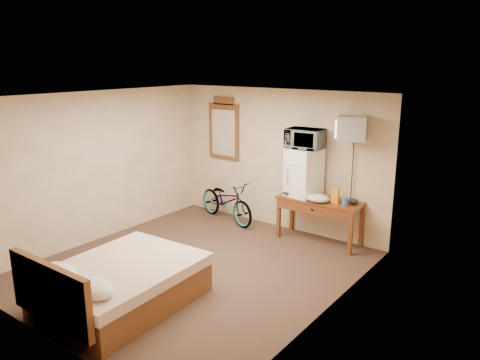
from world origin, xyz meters
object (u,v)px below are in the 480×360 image
(mini_fridge, at_px, (304,172))
(bicycle, at_px, (226,200))
(microwave, at_px, (305,139))
(crt_television, at_px, (352,128))
(wall_mirror, at_px, (224,129))
(bed, at_px, (117,284))
(desk, at_px, (319,206))
(blue_cup, at_px, (345,201))

(mini_fridge, xyz_separation_m, bicycle, (-1.59, -0.09, -0.76))
(microwave, relative_size, crt_television, 0.97)
(wall_mirror, bearing_deg, bed, -71.63)
(microwave, xyz_separation_m, wall_mirror, (-1.89, 0.24, -0.04))
(desk, relative_size, wall_mirror, 1.20)
(mini_fridge, bearing_deg, wall_mirror, 172.85)
(desk, distance_m, blue_cup, 0.53)
(bicycle, bearing_deg, crt_television, -73.33)
(crt_television, relative_size, bicycle, 0.41)
(desk, relative_size, bicycle, 0.95)
(mini_fridge, height_order, wall_mirror, wall_mirror)
(mini_fridge, bearing_deg, microwave, 56.29)
(desk, distance_m, wall_mirror, 2.47)
(blue_cup, bearing_deg, wall_mirror, 172.61)
(bed, bearing_deg, desk, 73.51)
(blue_cup, distance_m, bicycle, 2.43)
(mini_fridge, xyz_separation_m, microwave, (0.00, 0.00, 0.57))
(crt_television, distance_m, bed, 4.07)
(blue_cup, relative_size, wall_mirror, 0.12)
(mini_fridge, height_order, blue_cup, mini_fridge)
(microwave, xyz_separation_m, bed, (-0.68, -3.42, -1.43))
(desk, distance_m, mini_fridge, 0.61)
(bed, bearing_deg, wall_mirror, 108.37)
(blue_cup, bearing_deg, bed, -114.28)
(crt_television, xyz_separation_m, bicycle, (-2.40, -0.07, -1.57))
(microwave, height_order, bed, microwave)
(bicycle, bearing_deg, mini_fridge, -71.99)
(wall_mirror, bearing_deg, crt_television, -5.28)
(mini_fridge, xyz_separation_m, blue_cup, (0.81, -0.11, -0.33))
(mini_fridge, height_order, bicycle, mini_fridge)
(desk, bearing_deg, microwave, 173.47)
(blue_cup, bearing_deg, crt_television, 88.87)
(crt_television, bearing_deg, blue_cup, -91.13)
(desk, distance_m, crt_television, 1.42)
(microwave, distance_m, bicycle, 2.07)
(blue_cup, xyz_separation_m, bed, (-1.49, -3.30, -0.53))
(microwave, height_order, bicycle, microwave)
(bicycle, bearing_deg, desk, -73.61)
(microwave, distance_m, bed, 3.76)
(crt_television, relative_size, wall_mirror, 0.51)
(mini_fridge, height_order, crt_television, crt_television)
(crt_television, bearing_deg, mini_fridge, 179.13)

